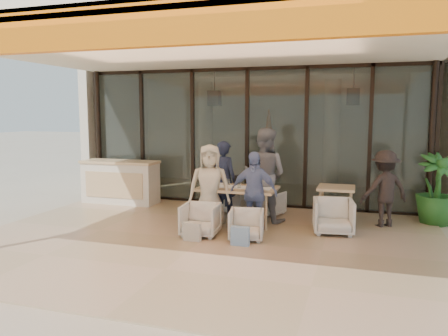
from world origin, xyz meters
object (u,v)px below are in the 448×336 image
Objects in this scene: chair_near_right at (246,223)px; side_table at (336,192)px; host_counter at (120,182)px; potted_palm at (436,189)px; diner_grey at (264,175)px; diner_periwinkle at (253,192)px; side_chair at (333,215)px; chair_far_right at (269,202)px; dining_table at (238,190)px; diner_cream at (210,187)px; standing_woman at (385,189)px; chair_far_left at (231,199)px; diner_navy at (224,180)px; chair_near_left at (200,218)px.

side_table reaches higher than chair_near_right.
potted_palm is (6.90, 0.15, 0.17)m from host_counter.
diner_grey is at bearing -172.23° from side_table.
diner_periwinkle is at bearing 103.01° from diner_grey.
side_chair is 0.51× the size of potted_palm.
chair_far_right is 1.47m from diner_periwinkle.
diner_periwinkle reaches higher than potted_palm.
chair_far_right is at bearing 65.73° from dining_table.
diner_cream is 1.08× the size of standing_woman.
host_counter is 3.72m from diner_grey.
host_counter reaches higher than chair_far_left.
diner_navy is 2.35m from side_chair.
potted_palm reaches higher than dining_table.
diner_periwinkle reaches higher than host_counter.
diner_periwinkle is at bearing 80.33° from chair_near_right.
dining_table reaches higher than side_table.
chair_far_right is at bearing 92.03° from diner_periwinkle.
potted_palm is at bearing -179.33° from standing_woman.
diner_periwinkle is at bearing 152.87° from diner_navy.
chair_far_right is 0.42× the size of potted_palm.
chair_far_left is 0.81× the size of side_table.
standing_woman is (0.89, 0.79, 0.38)m from side_chair.
diner_periwinkle is 3.66m from potted_palm.
dining_table is at bearing 62.17° from chair_near_left.
chair_far_right is 0.91× the size of chair_near_left.
diner_cream is at bearing 76.04° from chair_far_right.
chair_far_left is at bearing -70.16° from diner_navy.
chair_near_right is (0.00, -1.90, 0.00)m from chair_far_right.
host_counter is 5.18m from side_chair.
diner_cream is at bearing 89.27° from chair_far_left.
potted_palm is (1.86, 0.59, 0.06)m from side_table.
side_chair is at bearing 171.11° from diner_grey.
potted_palm is at bearing 24.19° from chair_near_right.
diner_navy reaches higher than chair_near_left.
diner_cream reaches higher than chair_far_right.
host_counter is 6.90m from potted_palm.
diner_grey reaches higher than diner_periwinkle.
chair_far_right is 0.78× the size of side_table.
diner_cream is at bearing 85.60° from chair_near_left.
diner_grey reaches higher than chair_near_left.
chair_near_right is 0.37× the size of diner_cream.
host_counter reaches higher than chair_far_right.
chair_near_right is at bearing -29.14° from host_counter.
dining_table is 0.93× the size of diner_navy.
diner_cream is (-0.41, -0.46, 0.11)m from dining_table.
host_counter is 3.21m from diner_cream.
standing_woman reaches higher than side_table.
chair_near_right is at bearing 140.81° from diner_navy.
chair_near_right is 0.31× the size of diner_grey.
diner_navy is (0.00, -0.50, 0.50)m from chair_far_left.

